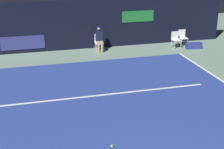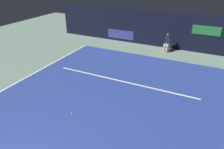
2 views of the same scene
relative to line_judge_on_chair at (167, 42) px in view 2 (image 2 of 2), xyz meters
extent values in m
plane|color=slate|center=(-0.97, -7.66, -0.69)|extent=(31.58, 31.58, 0.00)
cube|color=navy|center=(-0.97, -7.66, -0.68)|extent=(9.81, 12.29, 0.01)
cube|color=white|center=(-5.83, -7.66, -0.67)|extent=(0.10, 12.29, 0.01)
cube|color=white|center=(-0.97, -5.51, -0.67)|extent=(7.66, 0.10, 0.01)
cube|color=black|center=(-0.97, 0.85, 0.61)|extent=(16.50, 0.30, 2.60)
cube|color=navy|center=(-3.86, 0.69, -0.14)|extent=(2.20, 0.04, 0.70)
cube|color=#1E6B2D|center=(2.33, 0.69, 0.91)|extent=(1.80, 0.04, 0.60)
cube|color=white|center=(0.00, 0.01, -0.23)|extent=(0.45, 0.41, 0.04)
cube|color=white|center=(0.01, 0.21, 0.00)|extent=(0.42, 0.04, 0.42)
cylinder|color=#B2B2B7|center=(-0.19, -0.15, -0.46)|extent=(0.03, 0.03, 0.46)
cylinder|color=#B2B2B7|center=(0.18, -0.16, -0.46)|extent=(0.03, 0.03, 0.46)
cylinder|color=#B2B2B7|center=(-0.18, 0.19, -0.46)|extent=(0.03, 0.03, 0.46)
cylinder|color=#B2B2B7|center=(0.19, 0.18, -0.46)|extent=(0.03, 0.03, 0.46)
cube|color=tan|center=(0.00, -0.07, -0.19)|extent=(0.33, 0.41, 0.14)
cylinder|color=tan|center=(-0.10, -0.24, -0.46)|extent=(0.11, 0.11, 0.46)
cylinder|color=tan|center=(0.08, -0.25, -0.46)|extent=(0.11, 0.11, 0.46)
cube|color=#141933|center=(0.00, 0.05, 0.14)|extent=(0.35, 0.23, 0.52)
sphere|color=#8C6647|center=(0.00, 0.05, 0.52)|extent=(0.20, 0.20, 0.20)
cylinder|color=#141933|center=(0.00, 0.05, 0.61)|extent=(0.19, 0.19, 0.04)
sphere|color=#CCE033|center=(-1.71, -8.93, -0.64)|extent=(0.07, 0.07, 0.07)
camera|label=1|loc=(-3.74, -16.52, 4.40)|focal=53.88mm
camera|label=2|loc=(2.74, -14.37, 4.59)|focal=33.71mm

